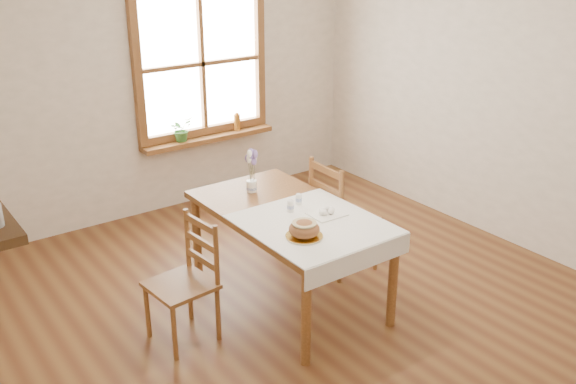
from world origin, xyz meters
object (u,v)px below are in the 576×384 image
dining_table (288,221)px  chair_right (345,214)px  bread_plate (304,236)px  flower_vase (252,187)px  chair_left (180,283)px

dining_table → chair_right: 0.72m
bread_plate → flower_vase: (0.16, 0.90, 0.03)m
chair_left → bread_plate: size_ratio=3.59×
chair_left → chair_right: chair_right is taller
dining_table → chair_left: chair_left is taller
dining_table → bread_plate: size_ratio=6.50×
chair_left → flower_vase: chair_left is taller
chair_right → bread_plate: bearing=125.3°
bread_plate → flower_vase: size_ratio=2.70×
bread_plate → dining_table: bearing=67.3°
flower_vase → chair_left: bearing=-152.5°
bread_plate → flower_vase: bearing=79.8°
flower_vase → dining_table: bearing=-87.2°
dining_table → chair_right: bearing=11.7°
dining_table → chair_right: chair_right is taller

